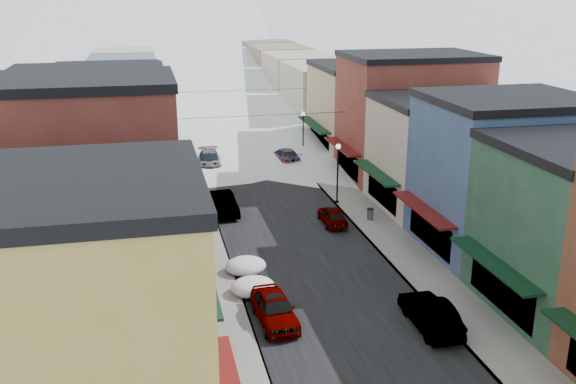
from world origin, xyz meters
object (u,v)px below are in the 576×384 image
trash_can (370,214)px  car_green_sedan (430,313)px  streetlamp_near (338,166)px  car_dark_hatch (223,203)px  car_silver_sedan (275,308)px

trash_can → car_green_sedan: bearing=-98.4°
car_green_sedan → streetlamp_near: size_ratio=1.01×
car_green_sedan → streetlamp_near: streetlamp_near is taller
car_dark_hatch → car_green_sedan: (8.39, -20.32, -0.01)m
car_silver_sedan → streetlamp_near: streetlamp_near is taller
car_dark_hatch → streetlamp_near: streetlamp_near is taller
car_silver_sedan → car_green_sedan: size_ratio=0.95×
car_dark_hatch → streetlamp_near: bearing=-3.9°
streetlamp_near → car_dark_hatch: bearing=-178.6°
car_silver_sedan → streetlamp_near: (8.94, 18.21, 2.46)m
car_silver_sedan → trash_can: bearing=50.1°
car_silver_sedan → car_green_sedan: 8.18m
car_green_sedan → streetlamp_near: bearing=-92.4°
car_silver_sedan → car_green_sedan: car_green_sedan is taller
car_silver_sedan → trash_can: (10.20, 13.64, -0.21)m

